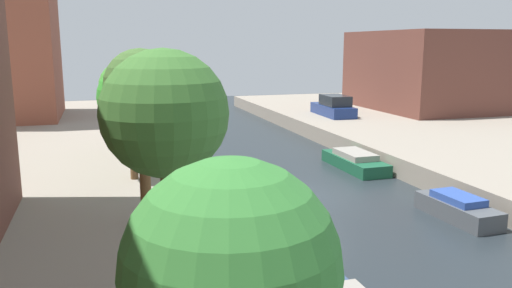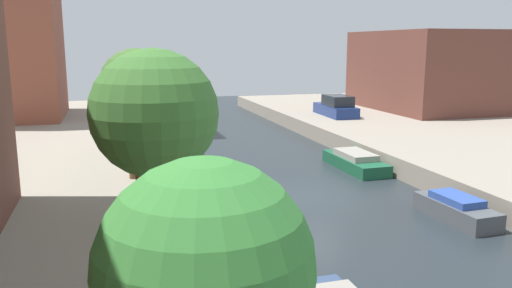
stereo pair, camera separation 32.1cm
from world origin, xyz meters
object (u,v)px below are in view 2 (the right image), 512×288
Objects in this scene: moored_boat_left_2 at (238,211)px; street_tree_1 at (154,115)px; low_block_right at (434,70)px; parked_car at (336,107)px; street_tree_2 at (137,88)px; moored_boat_right_3 at (355,162)px; street_tree_3 at (130,98)px; street_tree_0 at (205,271)px; moored_boat_left_3 at (200,167)px; street_tree_4 at (125,87)px; moored_boat_right_2 at (456,209)px.

street_tree_1 is at bearing -115.29° from moored_boat_left_2.
parked_car is at bearing -169.07° from low_block_right.
low_block_right is at bearing 40.54° from street_tree_2.
street_tree_2 reaches higher than moored_boat_right_3.
street_tree_2 is at bearing -90.00° from street_tree_3.
street_tree_1 is 9.38m from moored_boat_left_2.
street_tree_3 is (0.00, 5.26, -0.78)m from street_tree_2.
street_tree_0 is at bearing -117.38° from parked_car.
street_tree_1 is at bearing -121.89° from parked_car.
moored_boat_left_3 is 1.00× the size of moored_boat_right_3.
street_tree_2 is (-0.00, 10.31, 0.96)m from street_tree_0.
street_tree_3 is 0.99× the size of moored_boat_left_3.
street_tree_4 is 18.39m from parked_car.
low_block_right is 25.03m from moored_boat_left_3.
moored_boat_right_3 is at bearing -110.49° from parked_car.
moored_boat_right_2 is (11.03, -5.38, -3.82)m from street_tree_3.
street_tree_1 is 17.80m from moored_boat_right_3.
street_tree_4 is 1.30× the size of moored_boat_right_2.
parked_car is (15.49, 9.56, -2.62)m from street_tree_4.
street_tree_0 is 15.44m from moored_boat_right_2.
street_tree_3 is (-25.09, -16.20, 0.07)m from low_block_right.
street_tree_2 is 11.18m from moored_boat_left_3.
street_tree_0 is 33.77m from parked_car.
moored_boat_right_2 is at bearing -42.68° from street_tree_4.
low_block_right reaches higher than parked_car.
street_tree_1 is 1.14× the size of moored_boat_right_3.
street_tree_2 is at bearing -144.69° from moored_boat_right_3.
moored_boat_left_3 is 12.27m from moored_boat_right_2.
parked_car is (15.49, 29.91, -2.39)m from street_tree_0.
street_tree_4 is (0.00, 10.05, -0.74)m from street_tree_2.
street_tree_3 is 12.85m from moored_boat_right_2.
low_block_right is at bearing 32.85° from street_tree_3.
parked_car is at bearing 77.25° from moored_boat_right_2.
street_tree_1 is 1.51× the size of moored_boat_right_2.
moored_boat_right_2 reaches higher than moored_boat_right_3.
street_tree_4 is 5.31m from moored_boat_left_3.
low_block_right is at bearing 28.87° from moored_boat_left_3.
street_tree_2 is (-0.00, 5.29, 0.07)m from street_tree_1.
street_tree_4 is 11.96m from moored_boat_right_3.
low_block_right is 10.09m from parked_car.
low_block_right reaches higher than street_tree_3.
parked_car is at bearing 42.80° from street_tree_3.
moored_boat_right_2 reaches higher than moored_boat_left_3.
moored_boat_right_3 is at bearing -12.17° from moored_boat_left_3.
street_tree_0 is at bearing -105.71° from moored_boat_left_2.
moored_boat_right_3 is (0.08, 7.99, -0.02)m from moored_boat_right_2.
street_tree_0 is 15.57m from street_tree_3.
moored_boat_right_2 is at bearing -102.75° from parked_car.
street_tree_2 is at bearing -109.84° from moored_boat_left_3.
moored_boat_right_2 is at bearing 42.73° from street_tree_0.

